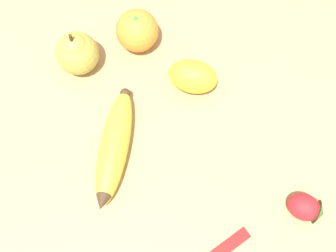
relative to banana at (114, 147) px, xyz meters
The scene contains 6 objects.
ground_plane 0.07m from the banana, 136.40° to the right, with size 3.00×3.00×0.00m, color tan.
banana is the anchor object (origin of this frame).
orange 0.19m from the banana, 69.88° to the right, with size 0.07×0.07×0.07m.
pear 0.16m from the banana, 38.06° to the right, with size 0.07×0.07×0.09m.
strawberry 0.29m from the banana, 168.51° to the right, with size 0.06×0.04×0.04m.
lemon 0.17m from the banana, 108.35° to the right, with size 0.09×0.07×0.05m.
Camera 1 is at (-0.10, 0.14, 0.58)m, focal length 42.00 mm.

